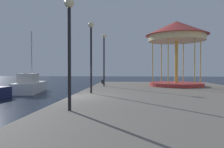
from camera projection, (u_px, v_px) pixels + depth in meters
ground_plane at (71, 110)px, 12.03m from camera, size 120.00×120.00×0.00m
quay_dock at (181, 104)px, 11.54m from camera, size 12.15×28.18×0.80m
sailboat_white at (30, 85)px, 21.23m from camera, size 2.85×5.64×6.14m
carousel at (177, 37)px, 19.06m from camera, size 5.49×5.49×5.78m
lamp_post_near_edge at (69, 33)px, 7.65m from camera, size 0.36×0.36×4.03m
lamp_post_mid_promenade at (91, 45)px, 13.28m from camera, size 0.36×0.36×4.42m
lamp_post_far_end at (104, 51)px, 18.89m from camera, size 0.36×0.36×4.61m
bollard_center at (102, 82)px, 22.35m from camera, size 0.24×0.24×0.40m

